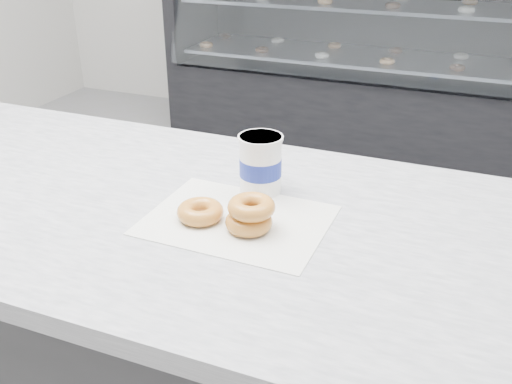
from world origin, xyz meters
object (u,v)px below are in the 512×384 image
display_case (359,70)px  coffee_cup (260,164)px  counter (115,348)px  donut_stack (250,214)px  donut_single (200,212)px

display_case → coffee_cup: 2.67m
counter → donut_stack: size_ratio=24.85×
donut_stack → coffee_cup: coffee_cup is taller
donut_single → display_case: bearing=95.8°
donut_single → coffee_cup: (0.06, 0.16, 0.05)m
donut_single → donut_stack: donut_stack is taller
coffee_cup → donut_single: bearing=-127.6°
donut_single → coffee_cup: size_ratio=0.72×
donut_single → donut_stack: size_ratio=0.73×
counter → display_case: 2.72m
display_case → counter: bearing=-90.0°
counter → coffee_cup: coffee_cup is taller
donut_single → coffee_cup: coffee_cup is taller
display_case → donut_single: bearing=-84.2°
counter → donut_single: bearing=-8.2°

